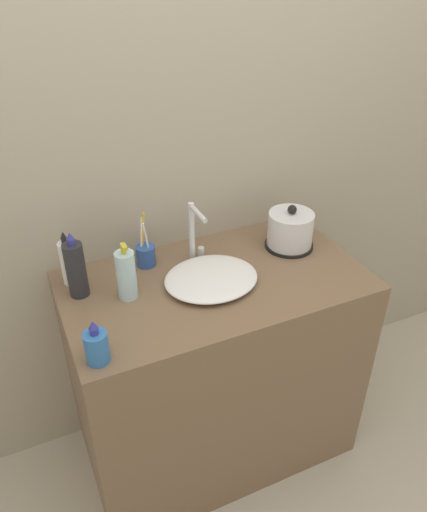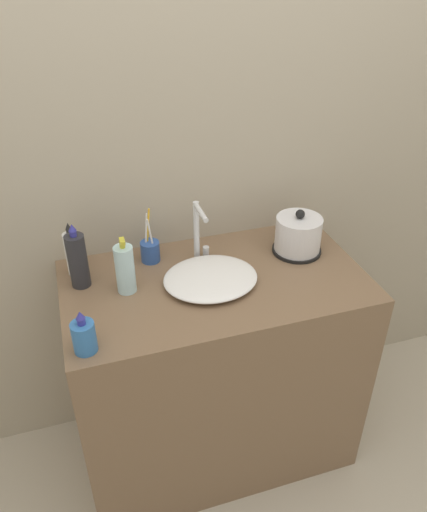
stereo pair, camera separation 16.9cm
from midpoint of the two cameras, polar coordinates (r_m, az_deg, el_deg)
name	(u,v)px [view 1 (the left image)]	position (r m, az deg, el deg)	size (l,w,h in m)	color
ground_plane	(245,496)	(2.21, 1.25, -25.88)	(12.00, 12.00, 0.00)	#BCB29E
wall_back	(178,134)	(1.82, -6.79, 13.64)	(6.00, 0.04, 2.60)	#ADA38E
vanity_counter	(215,369)	(2.03, -2.27, -12.88)	(1.06, 0.59, 0.87)	brown
sink_basin	(211,278)	(1.72, -3.08, -2.63)	(0.33, 0.28, 0.04)	white
faucet	(194,231)	(1.79, -4.91, 2.83)	(0.06, 0.14, 0.23)	silver
electric_kettle	(290,231)	(1.91, 6.26, 2.74)	(0.19, 0.19, 0.18)	black
toothbrush_cup	(146,255)	(1.83, -10.40, 0.08)	(0.07, 0.07, 0.21)	#2D519E
lotion_bottle	(126,275)	(1.66, -12.84, -2.21)	(0.06, 0.06, 0.21)	silver
shampoo_bottle	(76,269)	(1.70, -18.23, -1.53)	(0.07, 0.07, 0.24)	#28282D
mouthwash_bottle	(96,346)	(1.46, -16.53, -9.97)	(0.07, 0.07, 0.14)	#3370B7
hand_cream_bottle	(68,262)	(1.78, -18.92, -0.77)	(0.05, 0.05, 0.20)	white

